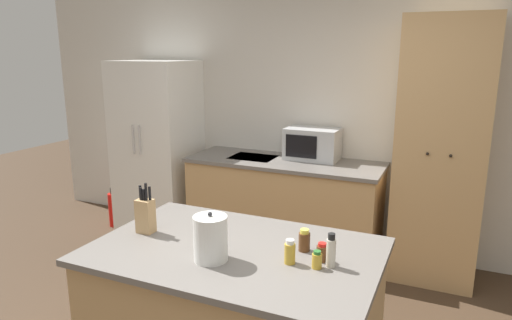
{
  "coord_description": "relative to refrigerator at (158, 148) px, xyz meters",
  "views": [
    {
      "loc": [
        1.02,
        -2.03,
        1.95
      ],
      "look_at": [
        -0.52,
        1.4,
        1.05
      ],
      "focal_mm": 32.0,
      "sensor_mm": 36.0,
      "label": 1
    }
  ],
  "objects": [
    {
      "name": "spice_bottle_short_red",
      "position": [
        2.26,
        -2.01,
        0.05
      ],
      "size": [
        0.06,
        0.06,
        0.13
      ],
      "color": "gold",
      "rests_on": "kitchen_island"
    },
    {
      "name": "spice_bottle_tall_dark",
      "position": [
        2.39,
        -2.01,
        0.03
      ],
      "size": [
        0.05,
        0.05,
        0.09
      ],
      "color": "gold",
      "rests_on": "kitchen_island"
    },
    {
      "name": "spice_bottle_green_herb",
      "position": [
        2.28,
        -1.84,
        0.05
      ],
      "size": [
        0.06,
        0.06,
        0.12
      ],
      "color": "#563319",
      "rests_on": "kitchen_island"
    },
    {
      "name": "kettle",
      "position": [
        1.88,
        -2.14,
        0.11
      ],
      "size": [
        0.17,
        0.17,
        0.26
      ],
      "color": "white",
      "rests_on": "kitchen_island"
    },
    {
      "name": "refrigerator",
      "position": [
        0.0,
        0.0,
        0.0
      ],
      "size": [
        0.8,
        0.7,
        1.85
      ],
      "color": "white",
      "rests_on": "ground_plane"
    },
    {
      "name": "wall_back",
      "position": [
        1.94,
        0.37,
        0.37
      ],
      "size": [
        7.2,
        0.06,
        2.6
      ],
      "color": "beige",
      "rests_on": "ground_plane"
    },
    {
      "name": "microwave",
      "position": [
        1.7,
        0.15,
        0.15
      ],
      "size": [
        0.5,
        0.33,
        0.3
      ],
      "color": "#B2B5B7",
      "rests_on": "back_counter"
    },
    {
      "name": "spice_bottle_amber_oil",
      "position": [
        2.4,
        -1.92,
        0.04
      ],
      "size": [
        0.06,
        0.06,
        0.1
      ],
      "color": "#563319",
      "rests_on": "kitchen_island"
    },
    {
      "name": "knife_block",
      "position": [
        1.35,
        -1.98,
        0.1
      ],
      "size": [
        0.1,
        0.07,
        0.3
      ],
      "color": "tan",
      "rests_on": "kitchen_island"
    },
    {
      "name": "back_counter",
      "position": [
        1.47,
        0.01,
        -0.46
      ],
      "size": [
        1.88,
        0.7,
        0.93
      ],
      "color": "tan",
      "rests_on": "ground_plane"
    },
    {
      "name": "fire_extinguisher",
      "position": [
        -0.52,
        -0.18,
        -0.73
      ],
      "size": [
        0.12,
        0.12,
        0.45
      ],
      "color": "red",
      "rests_on": "ground_plane"
    },
    {
      "name": "pantry_cabinet",
      "position": [
        2.85,
        0.05,
        0.19
      ],
      "size": [
        0.7,
        0.6,
        2.23
      ],
      "color": "tan",
      "rests_on": "ground_plane"
    },
    {
      "name": "spice_bottle_pale_salt",
      "position": [
        2.45,
        -1.96,
        0.07
      ],
      "size": [
        0.05,
        0.05,
        0.17
      ],
      "color": "beige",
      "rests_on": "kitchen_island"
    }
  ]
}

